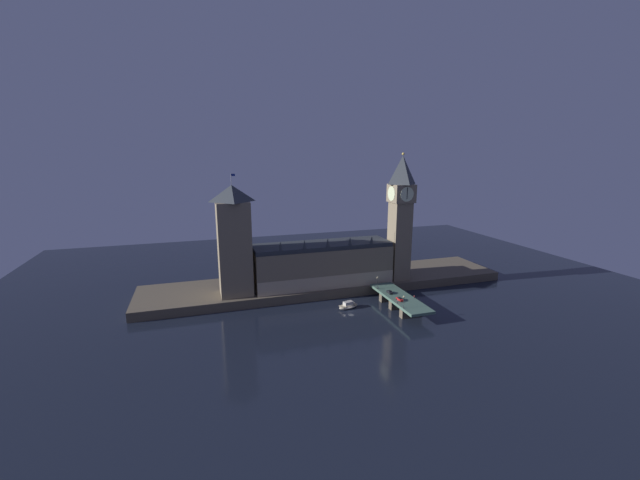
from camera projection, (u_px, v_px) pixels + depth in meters
ground_plane at (351, 310)px, 205.75m from camera, size 400.00×400.00×0.00m
embankment at (327, 283)px, 241.47m from camera, size 220.00×42.00×5.14m
parliament_hall at (322, 264)px, 230.25m from camera, size 80.38×23.68×29.35m
clock_tower at (400, 214)px, 233.27m from camera, size 13.40×13.51×76.00m
victoria_tower at (234, 241)px, 209.52m from camera, size 17.40×17.40×65.54m
bridge at (400, 300)px, 207.68m from camera, size 13.18×46.00×6.59m
car_northbound_lead at (390, 292)px, 211.78m from camera, size 2.09×4.35×1.54m
car_northbound_trail at (400, 299)px, 201.69m from camera, size 1.90×4.72×1.54m
pedestrian_near_rail at (397, 301)px, 197.94m from camera, size 0.38×0.38×1.77m
pedestrian_mid_walk at (414, 297)px, 204.50m from camera, size 0.38×0.38×1.69m
pedestrian_far_rail at (378, 288)px, 218.68m from camera, size 0.38×0.38×1.57m
street_lamp_near at (404, 300)px, 190.83m from camera, size 1.34×0.60×6.46m
street_lamp_far at (377, 281)px, 218.14m from camera, size 1.34×0.60×7.08m
boat_upstream at (348, 306)px, 208.34m from camera, size 11.98×7.21×3.85m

